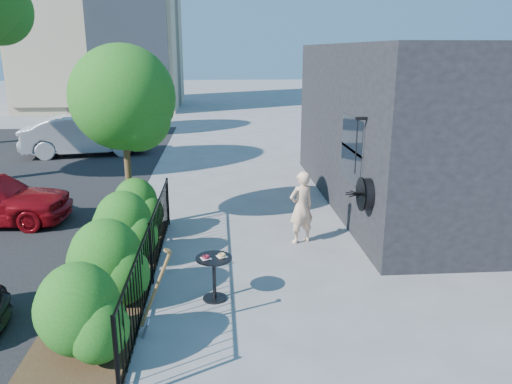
{
  "coord_description": "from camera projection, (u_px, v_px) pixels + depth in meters",
  "views": [
    {
      "loc": [
        -0.31,
        -7.89,
        3.86
      ],
      "look_at": [
        0.38,
        1.37,
        1.2
      ],
      "focal_mm": 35.0,
      "sensor_mm": 36.0,
      "label": 1
    }
  ],
  "objects": [
    {
      "name": "ground",
      "position": [
        240.0,
        280.0,
        8.65
      ],
      "size": [
        120.0,
        120.0,
        0.0
      ],
      "primitive_type": "plane",
      "color": "gray",
      "rests_on": "ground"
    },
    {
      "name": "shop_building",
      "position": [
        445.0,
        125.0,
        12.81
      ],
      "size": [
        6.22,
        9.0,
        4.0
      ],
      "color": "black",
      "rests_on": "ground"
    },
    {
      "name": "fence",
      "position": [
        151.0,
        253.0,
        8.39
      ],
      "size": [
        0.05,
        6.05,
        1.1
      ],
      "color": "black",
      "rests_on": "ground"
    },
    {
      "name": "planting_bed",
      "position": [
        111.0,
        283.0,
        8.48
      ],
      "size": [
        1.3,
        6.0,
        0.08
      ],
      "primitive_type": "cube",
      "color": "#382616",
      "rests_on": "ground"
    },
    {
      "name": "shrubs",
      "position": [
        115.0,
        244.0,
        8.4
      ],
      "size": [
        1.1,
        5.6,
        1.24
      ],
      "color": "#1F5814",
      "rests_on": "ground"
    },
    {
      "name": "patio_tree",
      "position": [
        126.0,
        104.0,
        10.38
      ],
      "size": [
        2.2,
        2.2,
        3.94
      ],
      "color": "#3F2B19",
      "rests_on": "ground"
    },
    {
      "name": "cafe_table",
      "position": [
        214.0,
        270.0,
        7.87
      ],
      "size": [
        0.57,
        0.57,
        0.77
      ],
      "rotation": [
        0.0,
        0.0,
        0.43
      ],
      "color": "black",
      "rests_on": "ground"
    },
    {
      "name": "woman",
      "position": [
        301.0,
        207.0,
        10.19
      ],
      "size": [
        0.65,
        0.54,
        1.51
      ],
      "primitive_type": "imported",
      "rotation": [
        0.0,
        0.0,
        3.53
      ],
      "color": "beige",
      "rests_on": "ground"
    },
    {
      "name": "shovel",
      "position": [
        154.0,
        298.0,
        6.83
      ],
      "size": [
        0.49,
        0.17,
        1.33
      ],
      "color": "brown",
      "rests_on": "ground"
    },
    {
      "name": "car_silver",
      "position": [
        86.0,
        135.0,
        18.79
      ],
      "size": [
        4.77,
        2.33,
        1.51
      ],
      "primitive_type": "imported",
      "rotation": [
        0.0,
        0.0,
        1.74
      ],
      "color": "#B6B7BC",
      "rests_on": "ground"
    }
  ]
}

